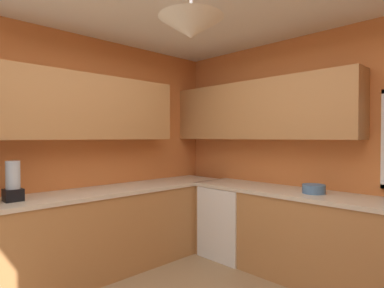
{
  "coord_description": "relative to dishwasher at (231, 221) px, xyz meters",
  "views": [
    {
      "loc": [
        1.53,
        -1.49,
        1.48
      ],
      "look_at": [
        -0.56,
        0.55,
        1.41
      ],
      "focal_mm": 29.72,
      "sensor_mm": 36.0,
      "label": 1
    }
  ],
  "objects": [
    {
      "name": "bowl",
      "position": [
        1.04,
        0.03,
        0.52
      ],
      "size": [
        0.23,
        0.23,
        0.09
      ],
      "primitive_type": "cylinder",
      "color": "#4C7099",
      "rests_on": "counter_run_back"
    },
    {
      "name": "counter_run_left",
      "position": [
        -0.66,
        -1.61,
        0.02
      ],
      "size": [
        0.65,
        3.63,
        0.9
      ],
      "color": "#AD7542",
      "rests_on": "ground_plane"
    },
    {
      "name": "counter_run_back",
      "position": [
        1.15,
        0.03,
        0.02
      ],
      "size": [
        3.03,
        0.65,
        0.9
      ],
      "color": "#AD7542",
      "rests_on": "ground_plane"
    },
    {
      "name": "dishwasher",
      "position": [
        0.0,
        0.0,
        0.0
      ],
      "size": [
        0.6,
        0.6,
        0.86
      ],
      "primitive_type": "cube",
      "color": "white",
      "rests_on": "ground_plane"
    },
    {
      "name": "room_shell",
      "position": [
        0.59,
        -1.08,
        1.35
      ],
      "size": [
        3.94,
        4.02,
        2.69
      ],
      "color": "#D17238",
      "rests_on": "ground_plane"
    },
    {
      "name": "blender_appliance",
      "position": [
        -0.66,
        -2.27,
        0.64
      ],
      "size": [
        0.15,
        0.15,
        0.36
      ],
      "color": "black",
      "rests_on": "counter_run_left"
    }
  ]
}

